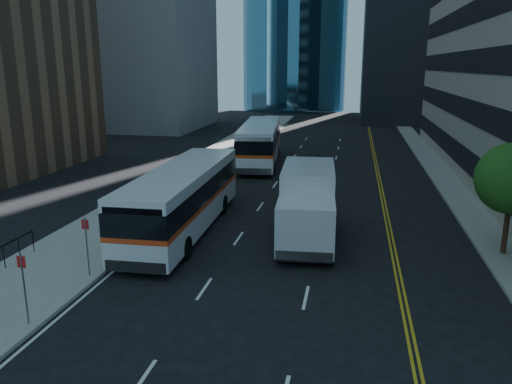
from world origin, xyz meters
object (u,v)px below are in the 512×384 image
(bus_front, at_px, (183,197))
(box_truck, at_px, (307,203))
(bus_rear, at_px, (260,142))
(street_tree, at_px, (512,179))

(bus_front, bearing_deg, box_truck, -2.97)
(bus_front, height_order, bus_rear, bus_rear)
(box_truck, bearing_deg, bus_front, 174.68)
(bus_rear, bearing_deg, box_truck, -79.08)
(street_tree, height_order, box_truck, street_tree)
(street_tree, height_order, bus_rear, street_tree)
(street_tree, xyz_separation_m, bus_front, (-15.60, 0.67, -1.81))
(street_tree, xyz_separation_m, box_truck, (-9.10, 0.49, -1.75))
(street_tree, relative_size, bus_rear, 0.37)
(bus_front, xyz_separation_m, box_truck, (6.50, -0.18, 0.05))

